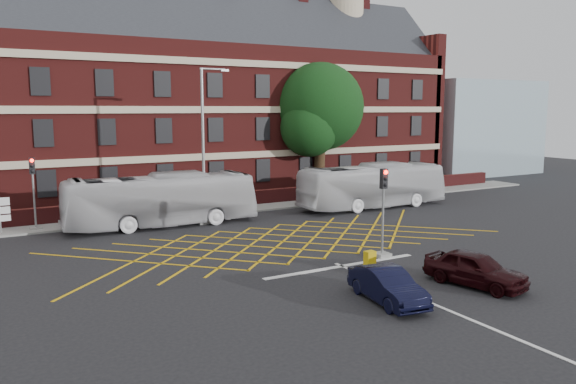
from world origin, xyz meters
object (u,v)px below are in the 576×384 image
utility_cabinet (370,261)px  car_navy (387,285)px  bus_right (373,186)px  car_maroon (475,269)px  bus_left (161,200)px  street_lamp (205,170)px  traffic_light_near (383,221)px  traffic_light_far (34,201)px  deciduous_tree (320,113)px

utility_cabinet → car_navy: bearing=-119.0°
bus_right → utility_cabinet: 16.14m
bus_right → utility_cabinet: bus_right is taller
car_navy → car_maroon: size_ratio=0.92×
bus_left → street_lamp: 3.20m
bus_right → street_lamp: size_ratio=1.20×
traffic_light_near → street_lamp: size_ratio=0.45×
car_navy → traffic_light_far: bearing=124.2°
traffic_light_far → utility_cabinet: 20.20m
car_navy → car_maroon: bearing=4.4°
car_navy → traffic_light_far: 22.21m
bus_left → traffic_light_near: (7.01, -12.31, 0.16)m
bus_right → deciduous_tree: 9.17m
bus_left → utility_cabinet: bus_left is taller
traffic_light_far → bus_left: bearing=-19.8°
bus_right → traffic_light_near: size_ratio=2.67×
bus_right → street_lamp: 12.63m
car_maroon → traffic_light_near: 5.45m
deciduous_tree → car_navy: bearing=-117.5°
car_maroon → traffic_light_near: bearing=81.9°
utility_cabinet → bus_left: bearing=110.2°
traffic_light_near → traffic_light_far: bearing=133.1°
bus_right → deciduous_tree: bearing=-1.2°
traffic_light_near → deciduous_tree: bearing=65.6°
bus_right → traffic_light_far: (-21.93, 3.72, 0.18)m
car_maroon → traffic_light_near: size_ratio=0.97×
car_navy → deciduous_tree: bearing=70.2°
car_navy → deciduous_tree: size_ratio=0.35×
traffic_light_far → utility_cabinet: traffic_light_far is taller
bus_left → car_navy: 17.70m
bus_left → traffic_light_near: traffic_light_near is taller
car_navy → utility_cabinet: bearing=68.7°
bus_right → car_navy: bearing=144.4°
utility_cabinet → car_maroon: bearing=-58.4°
traffic_light_near → utility_cabinet: (-1.93, -1.52, -1.33)m
car_navy → car_maroon: (4.31, -0.25, 0.08)m
street_lamp → car_maroon: bearing=-74.5°
bus_right → street_lamp: street_lamp is taller
traffic_light_near → street_lamp: 12.74m
deciduous_tree → street_lamp: 14.87m
bus_left → traffic_light_far: 7.22m
bus_left → deciduous_tree: (15.46, 6.33, 5.10)m
utility_cabinet → bus_right: bearing=51.3°
car_navy → utility_cabinet: 4.07m
bus_left → utility_cabinet: 14.78m
car_navy → car_maroon: 4.32m
deciduous_tree → street_lamp: size_ratio=1.14×
car_maroon → traffic_light_far: traffic_light_far is taller
bus_right → traffic_light_far: bearing=81.5°
street_lamp → utility_cabinet: 13.91m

